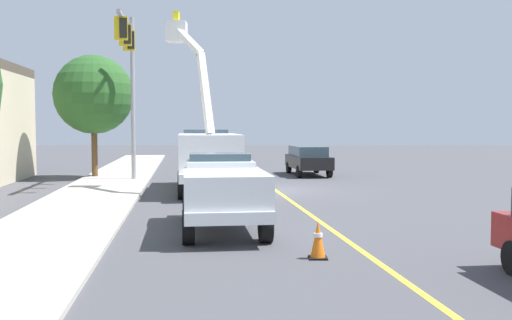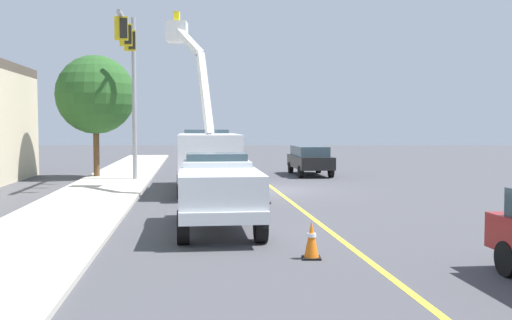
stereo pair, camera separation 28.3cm
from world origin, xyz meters
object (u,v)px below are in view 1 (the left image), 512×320
Objects in this scene: traffic_cone_leading at (318,240)px; traffic_cone_mid_rear at (247,174)px; utility_bucket_truck at (207,154)px; traffic_cone_mid_front at (267,192)px; traffic_signal_mast at (129,63)px; service_pickup_truck at (222,190)px; passing_minivan at (308,158)px.

traffic_cone_leading is 1.09× the size of traffic_cone_mid_rear.
traffic_cone_mid_front is (-4.26, -2.54, -1.22)m from utility_bucket_truck.
traffic_cone_mid_rear is 0.09× the size of traffic_signal_mast.
utility_bucket_truck is 11.04× the size of traffic_cone_mid_rear.
traffic_cone_mid_front is 10.87m from traffic_signal_mast.
utility_bucket_truck is 1.45× the size of service_pickup_truck.
traffic_cone_leading is at bearing -165.49° from utility_bucket_truck.
passing_minivan is at bearing -12.17° from traffic_cone_mid_front.
traffic_cone_leading is 18.02m from traffic_cone_mid_rear.
utility_bucket_truck is 9.73m from passing_minivan.
traffic_cone_leading is (-21.53, 1.77, -0.56)m from passing_minivan.
traffic_cone_mid_rear is (4.58, -1.70, -1.26)m from utility_bucket_truck.
passing_minivan reaches higher than traffic_cone_mid_front.
service_pickup_truck is 1.16× the size of passing_minivan.
traffic_cone_leading is 18.37m from traffic_signal_mast.
traffic_signal_mast is at bearing 22.37° from service_pickup_truck.
traffic_cone_mid_front is at bearing -174.54° from traffic_cone_mid_rear.
traffic_cone_leading reaches higher than traffic_cone_mid_rear.
utility_bucket_truck is 6.32m from traffic_signal_mast.
traffic_signal_mast reaches higher than service_pickup_truck.
utility_bucket_truck is at bearing 30.81° from traffic_cone_mid_front.
service_pickup_truck reaches higher than traffic_cone_leading.
traffic_cone_leading is 1.00× the size of traffic_cone_mid_front.
utility_bucket_truck reaches higher than service_pickup_truck.
utility_bucket_truck reaches higher than passing_minivan.
traffic_cone_mid_front is 1.09× the size of traffic_cone_mid_rear.
passing_minivan is 5.96× the size of traffic_cone_mid_front.
utility_bucket_truck is 1.69× the size of passing_minivan.
traffic_cone_mid_front is at bearing -149.19° from utility_bucket_truck.
traffic_signal_mast reaches higher than utility_bucket_truck.
traffic_cone_mid_front is at bearing 5.75° from traffic_cone_leading.
service_pickup_truck is 4.17m from traffic_cone_leading.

